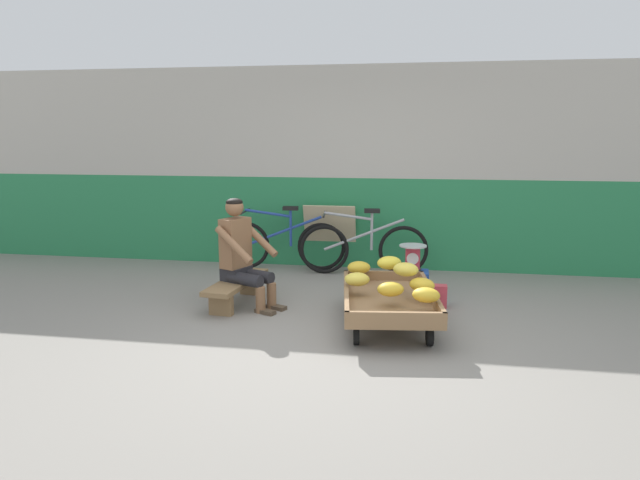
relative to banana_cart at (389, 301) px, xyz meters
The scene contains 12 objects.
ground_plane 0.79m from the banana_cart, 128.55° to the right, with size 80.00×80.00×0.00m, color gray.
back_wall 2.73m from the banana_cart, 100.83° to the left, with size 16.00×0.30×2.68m.
banana_cart is the anchor object (origin of this frame).
banana_pile 0.22m from the banana_cart, 53.36° to the left, with size 0.94×1.14×0.26m.
low_bench 1.68m from the banana_cart, 165.51° to the left, with size 0.42×1.13×0.27m.
vendor_seated 1.63m from the banana_cart, 166.03° to the left, with size 0.74×0.63×1.14m.
plastic_crate 1.02m from the banana_cart, 77.84° to the left, with size 0.36×0.28×0.30m.
weighing_scale 1.04m from the banana_cart, 77.82° to the left, with size 0.30×0.30×0.29m.
bicycle_near_left 2.53m from the banana_cart, 126.33° to the left, with size 1.66×0.48×0.86m.
bicycle_far_left 2.00m from the banana_cart, 102.02° to the left, with size 1.66×0.48×0.86m.
sign_board 2.47m from the banana_cart, 111.44° to the left, with size 0.70×0.30×0.86m.
shopping_bag 0.83m from the banana_cart, 53.51° to the left, with size 0.18×0.12×0.24m, color #D13D4C.
Camera 1 is at (0.67, -4.55, 1.79)m, focal length 31.52 mm.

